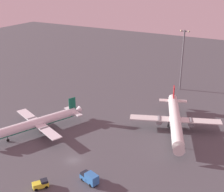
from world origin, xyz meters
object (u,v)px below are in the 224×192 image
at_px(catering_truck, 90,178).
at_px(apron_light_central, 182,57).
at_px(airplane_near_gate, 175,120).
at_px(cargo_loader, 41,184).
at_px(airplane_taxiway_distant, 37,123).

xyz_separation_m(catering_truck, apron_light_central, (-1.43, 82.27, 14.71)).
bearing_deg(airplane_near_gate, catering_truck, 54.22).
bearing_deg(catering_truck, apron_light_central, 18.80).
distance_m(cargo_loader, apron_light_central, 92.19).
xyz_separation_m(cargo_loader, apron_light_central, (8.57, 90.54, 15.11)).
bearing_deg(apron_light_central, airplane_near_gate, -74.50).
relative_size(airplane_near_gate, cargo_loader, 8.92).
relative_size(cargo_loader, apron_light_central, 0.16).
relative_size(catering_truck, apron_light_central, 0.21).
bearing_deg(catering_truck, airplane_near_gate, 3.72).
bearing_deg(cargo_loader, apron_light_central, 120.72).
height_order(airplane_near_gate, cargo_loader, airplane_near_gate).
height_order(airplane_taxiway_distant, apron_light_central, apron_light_central).
bearing_deg(airplane_near_gate, airplane_taxiway_distant, 9.63).
bearing_deg(cargo_loader, airplane_near_gate, 103.66).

